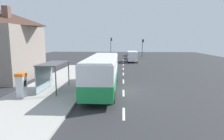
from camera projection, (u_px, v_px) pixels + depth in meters
ground_plane at (122, 69)px, 32.49m from camera, size 56.00×92.00×0.04m
sidewalk_platform at (61, 84)px, 20.98m from camera, size 6.20×30.00×0.18m
lane_stripe_seg_0 at (124, 114)px, 12.73m from camera, size 0.16×2.20×0.01m
lane_stripe_seg_1 at (124, 93)px, 17.66m from camera, size 0.16×2.20×0.01m
lane_stripe_seg_2 at (123, 81)px, 22.60m from camera, size 0.16×2.20×0.01m
lane_stripe_seg_3 at (123, 74)px, 27.53m from camera, size 0.16×2.20×0.01m
lane_stripe_seg_4 at (123, 69)px, 32.47m from camera, size 0.16×2.20×0.01m
lane_stripe_seg_5 at (123, 65)px, 37.40m from camera, size 0.16×2.20×0.01m
lane_stripe_seg_6 at (123, 62)px, 42.34m from camera, size 0.16×2.20×0.01m
lane_stripe_seg_7 at (123, 60)px, 47.27m from camera, size 0.16×2.20×0.01m
bus at (103, 71)px, 18.35m from camera, size 2.59×11.02×3.21m
white_van at (132, 56)px, 42.29m from camera, size 2.08×5.22×2.30m
sedan_near at (130, 53)px, 58.28m from camera, size 1.91×4.44×1.52m
sedan_far at (131, 56)px, 49.82m from camera, size 2.05×4.50×1.52m
ticket_machine at (22, 85)px, 15.68m from camera, size 0.66×0.76×1.94m
recycling_bin_orange at (80, 80)px, 19.93m from camera, size 0.52×0.52×0.95m
recycling_bin_red at (81, 79)px, 20.62m from camera, size 0.52×0.52×0.95m
traffic_light_near_side at (143, 45)px, 53.17m from camera, size 0.49×0.28×4.95m
traffic_light_far_side at (111, 44)px, 54.39m from camera, size 0.49×0.28×5.37m
bus_shelter at (50, 69)px, 17.77m from camera, size 1.80×4.00×2.50m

